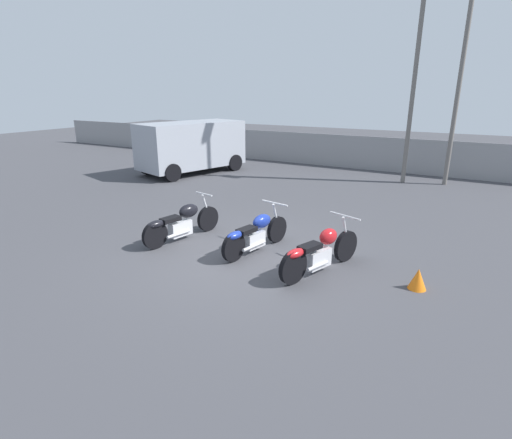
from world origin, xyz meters
TOP-DOWN VIEW (x-y plane):
  - ground_plane at (0.00, 0.00)m, footprint 60.00×60.00m
  - fence_back at (0.00, 11.08)m, footprint 40.00×0.04m
  - light_pole_left at (3.07, 9.59)m, footprint 0.70×0.35m
  - light_pole_right at (1.63, 9.20)m, footprint 0.70×0.35m
  - motorcycle_slot_0 at (-1.76, 0.18)m, footprint 0.71×2.19m
  - motorcycle_slot_1 at (0.13, 0.40)m, footprint 0.74×2.05m
  - motorcycle_slot_2 at (1.73, 0.10)m, footprint 0.98×2.13m
  - parked_van at (-6.60, 6.71)m, footprint 3.09×4.77m
  - traffic_cone_near at (3.50, 0.32)m, footprint 0.32×0.32m

SIDE VIEW (x-z plane):
  - ground_plane at x=0.00m, z-range 0.00..0.00m
  - traffic_cone_near at x=3.50m, z-range 0.00..0.39m
  - motorcycle_slot_1 at x=0.13m, z-range -0.07..0.91m
  - motorcycle_slot_0 at x=-1.76m, z-range -0.07..0.92m
  - motorcycle_slot_2 at x=1.73m, z-range -0.08..0.94m
  - fence_back at x=0.00m, z-range 0.00..1.46m
  - parked_van at x=-6.60m, z-range 0.12..2.23m
  - light_pole_left at x=3.07m, z-range 0.68..8.17m
  - light_pole_right at x=1.63m, z-range 0.70..9.52m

